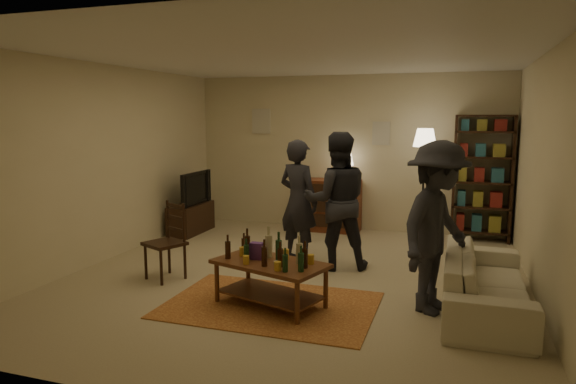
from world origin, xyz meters
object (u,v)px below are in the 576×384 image
at_px(bookshelf, 482,177).
at_px(tv_stand, 191,211).
at_px(dining_chair, 169,238).
at_px(floor_lamp, 425,146).
at_px(dresser, 331,204).
at_px(sofa, 486,282).
at_px(person_by_sofa, 437,228).
at_px(person_right, 337,201).
at_px(coffee_table, 270,267).
at_px(person_left, 298,201).

bearing_deg(bookshelf, tv_stand, -168.20).
height_order(dining_chair, floor_lamp, floor_lamp).
relative_size(dresser, sofa, 0.65).
bearing_deg(person_by_sofa, dresser, 53.22).
bearing_deg(bookshelf, person_by_sofa, -99.16).
xyz_separation_m(dining_chair, person_right, (1.86, 1.08, 0.39)).
bearing_deg(bookshelf, coffee_table, -120.30).
xyz_separation_m(dresser, bookshelf, (2.44, 0.07, 0.56)).
relative_size(person_left, person_right, 0.94).
bearing_deg(person_by_sofa, coffee_table, 126.72).
height_order(tv_stand, sofa, tv_stand).
height_order(coffee_table, person_right, person_right).
distance_m(person_right, person_by_sofa, 1.77).
bearing_deg(bookshelf, dining_chair, -138.54).
relative_size(floor_lamp, person_left, 1.07).
bearing_deg(dresser, tv_stand, -157.93).
distance_m(person_left, person_right, 0.59).
xyz_separation_m(tv_stand, person_right, (2.83, -1.22, 0.51)).
bearing_deg(tv_stand, sofa, -25.34).
height_order(coffee_table, person_by_sofa, person_by_sofa).
distance_m(dresser, person_right, 2.25).
height_order(tv_stand, bookshelf, bookshelf).
xyz_separation_m(dining_chair, sofa, (3.67, 0.11, -0.20)).
relative_size(coffee_table, bookshelf, 0.65).
bearing_deg(person_by_sofa, sofa, -44.43).
height_order(coffee_table, floor_lamp, floor_lamp).
bearing_deg(bookshelf, person_left, -139.92).
bearing_deg(bookshelf, dresser, -178.43).
distance_m(coffee_table, person_right, 1.68).
bearing_deg(floor_lamp, dresser, 167.04).
bearing_deg(coffee_table, person_right, 77.57).
bearing_deg(sofa, bookshelf, -0.82).
bearing_deg(person_left, person_by_sofa, 166.05).
distance_m(bookshelf, person_by_sofa, 3.43).
bearing_deg(person_right, person_by_sofa, 117.12).
height_order(dresser, bookshelf, bookshelf).
xyz_separation_m(tv_stand, sofa, (4.64, -2.20, -0.08)).
xyz_separation_m(sofa, person_left, (-2.38, 1.14, 0.54)).
xyz_separation_m(sofa, person_by_sofa, (-0.50, -0.20, 0.58)).
bearing_deg(dining_chair, sofa, 26.37).
distance_m(coffee_table, tv_stand, 3.74).
xyz_separation_m(bookshelf, person_left, (-2.43, -2.04, -0.19)).
bearing_deg(sofa, coffee_table, 105.34).
distance_m(coffee_table, dresser, 3.71).
relative_size(tv_stand, bookshelf, 0.52).
distance_m(dresser, person_by_sofa, 3.84).
height_order(dresser, person_by_sofa, person_by_sofa).
bearing_deg(sofa, dining_chair, 91.64).
xyz_separation_m(dining_chair, bookshelf, (3.72, 3.29, 0.53)).
bearing_deg(coffee_table, person_by_sofa, 13.21).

